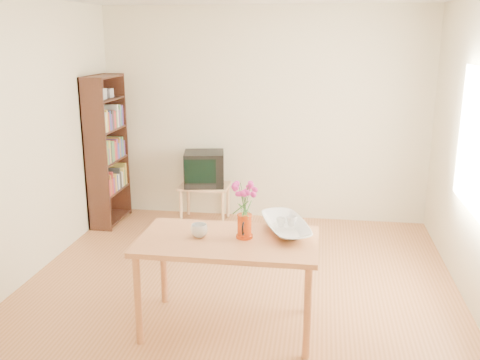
% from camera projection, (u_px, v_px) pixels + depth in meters
% --- Properties ---
extents(room, '(4.50, 4.50, 4.50)m').
position_uv_depth(room, '(238.00, 154.00, 4.40)').
color(room, '#A4643A').
rests_on(room, ground).
extents(table, '(1.37, 0.78, 0.75)m').
position_uv_depth(table, '(228.00, 249.00, 4.09)').
color(table, '#B96C3F').
rests_on(table, ground).
extents(tv_stand, '(0.60, 0.45, 0.46)m').
position_uv_depth(tv_stand, '(205.00, 191.00, 6.62)').
color(tv_stand, tan).
rests_on(tv_stand, ground).
extents(bookshelf, '(0.28, 0.70, 1.80)m').
position_uv_depth(bookshelf, '(107.00, 156.00, 6.46)').
color(bookshelf, black).
rests_on(bookshelf, ground).
extents(pitcher, '(0.13, 0.20, 0.19)m').
position_uv_depth(pitcher, '(244.00, 227.00, 4.07)').
color(pitcher, '#C73B0B').
rests_on(pitcher, table).
extents(flowers, '(0.22, 0.22, 0.31)m').
position_uv_depth(flowers, '(245.00, 196.00, 4.00)').
color(flowers, '#EA37A7').
rests_on(flowers, pitcher).
extents(mug, '(0.13, 0.13, 0.10)m').
position_uv_depth(mug, '(199.00, 231.00, 4.10)').
color(mug, white).
rests_on(mug, table).
extents(bowl, '(0.59, 0.59, 0.44)m').
position_uv_depth(bowl, '(286.00, 204.00, 4.18)').
color(bowl, white).
rests_on(bowl, table).
extents(teacup_a, '(0.09, 0.09, 0.06)m').
position_uv_depth(teacup_a, '(281.00, 210.00, 4.20)').
color(teacup_a, white).
rests_on(teacup_a, bowl).
extents(teacup_b, '(0.08, 0.08, 0.07)m').
position_uv_depth(teacup_b, '(292.00, 209.00, 4.21)').
color(teacup_b, white).
rests_on(teacup_b, bowl).
extents(television, '(0.55, 0.52, 0.42)m').
position_uv_depth(television, '(204.00, 168.00, 6.56)').
color(television, black).
rests_on(television, tv_stand).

